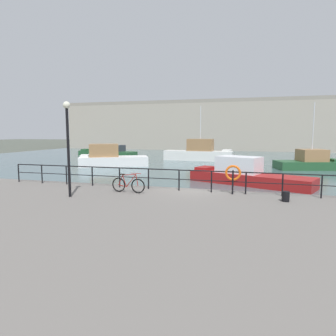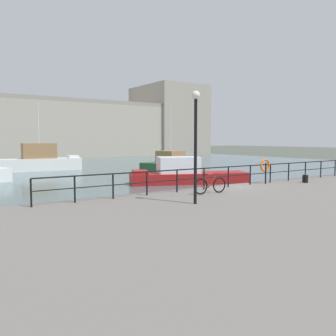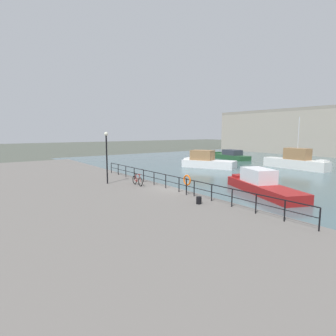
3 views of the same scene
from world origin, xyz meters
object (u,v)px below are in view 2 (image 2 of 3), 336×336
object	(u,v)px
moored_harbor_tender	(169,162)
mooring_bollard	(305,179)
harbor_building	(56,128)
moored_blue_motorboat	(185,174)
life_ring_stand	(265,166)
quay_lamp_post	(196,131)
moored_white_yacht	(38,161)
parked_bicycle	(210,185)

from	to	relation	value
moored_harbor_tender	mooring_bollard	distance (m)	20.23
harbor_building	moored_blue_motorboat	bearing A→B (deg)	-95.28
life_ring_stand	harbor_building	bearing A→B (deg)	85.09
mooring_bollard	quay_lamp_post	world-z (taller)	quay_lamp_post
harbor_building	moored_harbor_tender	size ratio (longest dim) A/B	11.32
moored_white_yacht	mooring_bollard	xyz separation A→B (m)	(8.37, -25.89, -0.02)
parked_bicycle	mooring_bollard	distance (m)	7.23
moored_harbor_tender	parked_bicycle	size ratio (longest dim) A/B	3.81
moored_harbor_tender	mooring_bollard	bearing A→B (deg)	-118.37
harbor_building	parked_bicycle	xyz separation A→B (m)	(-9.55, -54.66, -4.20)
moored_blue_motorboat	mooring_bollard	world-z (taller)	moored_blue_motorboat
harbor_building	moored_blue_motorboat	world-z (taller)	harbor_building
moored_blue_motorboat	life_ring_stand	size ratio (longest dim) A/B	6.46
moored_blue_motorboat	life_ring_stand	xyz separation A→B (m)	(-0.38, -7.92, 1.10)
moored_blue_motorboat	quay_lamp_post	xyz separation A→B (m)	(-7.50, -10.62, 2.90)
moored_harbor_tender	mooring_bollard	xyz separation A→B (m)	(-4.08, -19.81, 0.28)
moored_blue_motorboat	mooring_bollard	bearing A→B (deg)	124.65
life_ring_stand	mooring_bollard	bearing A→B (deg)	-23.31
moored_blue_motorboat	moored_harbor_tender	distance (m)	12.44
harbor_building	moored_white_yacht	bearing A→B (deg)	-110.43
moored_white_yacht	mooring_bollard	world-z (taller)	moored_white_yacht
harbor_building	parked_bicycle	world-z (taller)	harbor_building
moored_harbor_tender	moored_white_yacht	xyz separation A→B (m)	(-12.44, 6.08, 0.31)
moored_blue_motorboat	quay_lamp_post	world-z (taller)	quay_lamp_post
moored_white_yacht	parked_bicycle	distance (m)	25.99
parked_bicycle	life_ring_stand	world-z (taller)	life_ring_stand
harbor_building	moored_white_yacht	xyz separation A→B (m)	(-10.69, -28.69, -4.34)
moored_harbor_tender	parked_bicycle	xyz separation A→B (m)	(-11.31, -19.89, 0.45)
mooring_bollard	moored_white_yacht	bearing A→B (deg)	107.91
moored_harbor_tender	parked_bicycle	distance (m)	22.89
life_ring_stand	quay_lamp_post	xyz separation A→B (m)	(-7.12, -2.70, 1.80)
harbor_building	moored_harbor_tender	bearing A→B (deg)	-87.11
moored_white_yacht	quay_lamp_post	world-z (taller)	moored_white_yacht
moored_white_yacht	parked_bicycle	bearing A→B (deg)	-84.31
parked_bicycle	quay_lamp_post	xyz separation A→B (m)	(-2.17, -1.64, 2.39)
harbor_building	moored_blue_motorboat	distance (m)	46.11
life_ring_stand	quay_lamp_post	world-z (taller)	quay_lamp_post
moored_blue_motorboat	parked_bicycle	xyz separation A→B (m)	(-5.33, -8.99, 0.51)
parked_bicycle	quay_lamp_post	world-z (taller)	quay_lamp_post
parked_bicycle	quay_lamp_post	bearing A→B (deg)	-139.40
moored_white_yacht	harbor_building	bearing A→B (deg)	72.75
harbor_building	parked_bicycle	size ratio (longest dim) A/B	43.16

